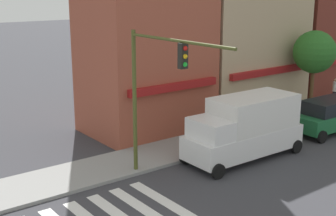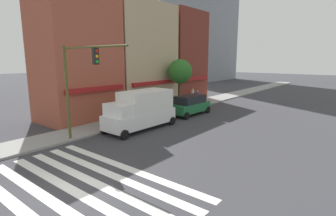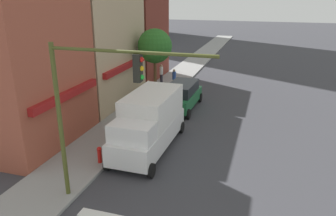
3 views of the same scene
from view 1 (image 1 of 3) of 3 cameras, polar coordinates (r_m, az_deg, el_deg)
sidewalk_left at (r=20.68m, az=-14.58°, el=-8.88°), size 120.00×3.00×0.15m
storefront_row at (r=31.21m, az=8.66°, el=10.55°), size 22.14×5.30×13.01m
traffic_signal at (r=18.97m, az=-1.72°, el=3.37°), size 0.32×6.10×6.40m
box_truck_white at (r=22.86m, az=9.41°, el=-2.28°), size 6.23×2.42×3.04m
suv_green at (r=28.28m, az=19.05°, el=-0.79°), size 4.73×2.12×1.94m
pedestrian_white_shirt at (r=34.90m, az=19.67°, el=2.06°), size 0.32×0.32×1.77m
pedestrian_green_top at (r=29.76m, az=14.96°, el=0.35°), size 0.32×0.32×1.77m
fire_hydrant at (r=22.73m, az=1.87°, el=-4.77°), size 0.24×0.24×0.84m
street_tree at (r=30.94m, az=17.43°, el=6.50°), size 2.69×2.69×5.36m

